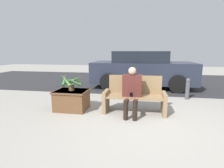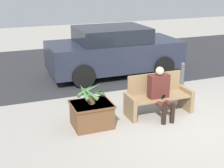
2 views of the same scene
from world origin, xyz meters
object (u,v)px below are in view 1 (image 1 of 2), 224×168
Objects in this scene: parked_car at (142,69)px; potted_plant at (71,82)px; bollard_post at (188,88)px; bench at (134,96)px; planter_box at (72,99)px; person_seated at (132,89)px.

potted_plant is at bearing -118.36° from parked_car.
parked_car is (1.77, 3.29, 0.01)m from potted_plant.
potted_plant is at bearing -153.85° from bollard_post.
bench is 1.65m from potted_plant.
planter_box is 1.40× the size of potted_plant.
person_seated is 0.28× the size of parked_car.
planter_box is at bearing 176.72° from person_seated.
bench is 1.33× the size of person_seated.
bench is at bearing 3.74° from planter_box.
person_seated is at bearing -3.28° from planter_box.
parked_car reaches higher than bollard_post.
planter_box is 3.77m from parked_car.
person_seated is 1.91× the size of potted_plant.
bollard_post is at bearing 26.11° from planter_box.
bollard_post is at bearing 26.15° from potted_plant.
parked_car is (0.17, 3.18, 0.35)m from bench.
person_seated reaches higher than bench.
bench is 0.30m from person_seated.
person_seated is at bearing -93.81° from parked_car.
potted_plant is (-1.55, 0.09, 0.13)m from person_seated.
potted_plant reaches higher than bollard_post.
person_seated is 1.56m from potted_plant.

